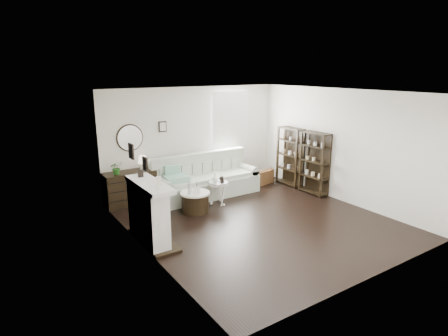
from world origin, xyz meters
TOP-DOWN VIEW (x-y plane):
  - room at (0.73, 2.70)m, footprint 5.50×5.50m
  - fireplace at (-2.32, 0.30)m, footprint 0.50×1.40m
  - shelf_unit_far at (2.33, 1.55)m, footprint 0.30×0.80m
  - shelf_unit_near at (2.33, 0.65)m, footprint 0.30×0.80m
  - sofa at (-0.07, 2.08)m, footprint 2.70×0.94m
  - quilt at (-0.96, 1.95)m, footprint 0.58×0.49m
  - suitcase at (1.81, 1.98)m, footprint 0.61×0.32m
  - dresser at (-1.91, 2.47)m, footprint 1.20×0.51m
  - table_lamp at (-1.56, 2.47)m, footprint 0.27×0.27m
  - potted_plant at (-2.21, 2.42)m, footprint 0.29×0.25m
  - drum_table at (-0.86, 1.18)m, footprint 0.67×0.67m
  - pedestal_table at (-0.17, 1.30)m, footprint 0.46×0.46m
  - eiffel_drum at (-0.79, 1.23)m, footprint 0.13×0.13m
  - bottle_drum at (-1.03, 1.11)m, footprint 0.08×0.08m
  - card_frame_drum at (-0.91, 1.01)m, footprint 0.15×0.08m
  - eiffel_ped at (-0.08, 1.33)m, footprint 0.11×0.11m
  - flask_ped at (-0.25, 1.32)m, footprint 0.13×0.13m
  - card_frame_ped at (-0.15, 1.18)m, footprint 0.12×0.08m

SIDE VIEW (x-z plane):
  - suitcase at x=1.81m, z-range 0.00..0.39m
  - drum_table at x=-0.86m, z-range 0.00..0.47m
  - sofa at x=-0.07m, z-range -0.18..0.87m
  - dresser at x=-1.91m, z-range 0.00..0.80m
  - pedestal_table at x=-0.17m, z-range 0.23..0.79m
  - fireplace at x=-2.32m, z-range -0.38..1.46m
  - card_frame_drum at x=-0.91m, z-range 0.46..0.65m
  - eiffel_drum at x=-0.79m, z-range 0.46..0.67m
  - quilt at x=-0.96m, z-range 0.54..0.68m
  - bottle_drum at x=-1.03m, z-range 0.46..0.79m
  - card_frame_ped at x=-0.15m, z-range 0.56..0.71m
  - eiffel_ped at x=-0.08m, z-range 0.56..0.73m
  - flask_ped at x=-0.25m, z-range 0.56..0.80m
  - shelf_unit_far at x=2.33m, z-range 0.00..1.60m
  - shelf_unit_near at x=2.33m, z-range 0.00..1.60m
  - potted_plant at x=-2.21m, z-range 0.80..1.11m
  - table_lamp at x=-1.56m, z-range 0.80..1.15m
  - room at x=0.73m, z-range -1.15..4.35m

